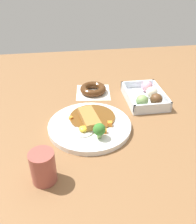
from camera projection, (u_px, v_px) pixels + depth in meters
ground_plane at (107, 122)px, 0.85m from camera, size 1.60×1.60×0.00m
curry_plate at (90, 125)px, 0.82m from camera, size 0.28×0.28×0.07m
donut_box at (146, 96)px, 0.97m from camera, size 0.21×0.15×0.06m
chocolate_ring_donut at (93, 89)px, 1.03m from camera, size 0.16×0.16×0.03m
coffee_mug at (43, 167)px, 0.61m from camera, size 0.07×0.07×0.09m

